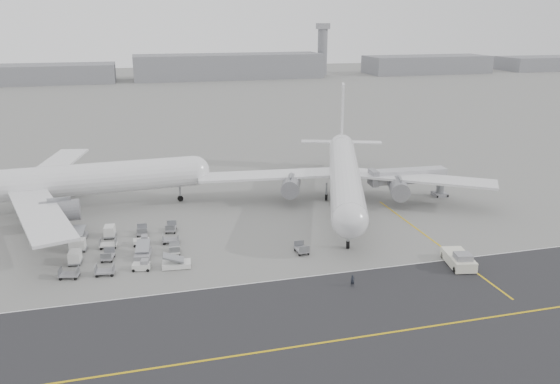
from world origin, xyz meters
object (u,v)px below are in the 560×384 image
object	(u,v)px
jet_bridge	(409,177)
ground_crew_a	(353,281)
airliner_b	(344,173)
airliner_a	(47,183)
control_tower	(323,48)
pushback_tug	(459,259)

from	to	relation	value
jet_bridge	ground_crew_a	size ratio (longest dim) A/B	9.93
airliner_b	jet_bridge	xyz separation A→B (m)	(13.03, -1.34, -1.44)
airliner_a	airliner_b	world-z (taller)	airliner_a
airliner_a	ground_crew_a	bearing A→B (deg)	-136.40
control_tower	jet_bridge	bearing A→B (deg)	-104.92
airliner_a	pushback_tug	bearing A→B (deg)	-125.53
pushback_tug	ground_crew_a	size ratio (longest dim) A/B	5.22
jet_bridge	pushback_tug	bearing A→B (deg)	-100.87
airliner_b	pushback_tug	world-z (taller)	airliner_b
pushback_tug	ground_crew_a	xyz separation A→B (m)	(-17.21, -2.15, -0.17)
control_tower	pushback_tug	distance (m)	278.95
pushback_tug	jet_bridge	xyz separation A→B (m)	(7.44, 30.12, 3.29)
airliner_b	jet_bridge	distance (m)	13.17
jet_bridge	airliner_b	bearing A→B (deg)	177.15
control_tower	pushback_tug	world-z (taller)	control_tower
control_tower	airliner_b	xyz separation A→B (m)	(-76.75, -237.84, -10.53)
airliner_a	ground_crew_a	size ratio (longest dim) A/B	36.11
control_tower	airliner_a	size ratio (longest dim) A/B	0.53
control_tower	jet_bridge	distance (m)	247.81
pushback_tug	ground_crew_a	world-z (taller)	pushback_tug
airliner_b	pushback_tug	size ratio (longest dim) A/B	6.44
airliner_a	airliner_b	size ratio (longest dim) A/B	1.07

